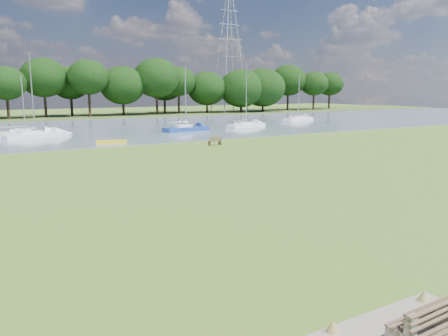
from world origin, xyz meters
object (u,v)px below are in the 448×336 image
sailboat_2 (185,127)px  sailboat_6 (246,124)px  riverbank_bench (215,141)px  bench_pair (432,326)px  sailboat_0 (298,118)px  sailboat_3 (34,133)px  pylon (229,37)px  sailboat_5 (25,132)px  kayak (112,142)px

sailboat_2 → sailboat_6: 10.35m
riverbank_bench → bench_pair: bearing=-115.8°
bench_pair → riverbank_bench: bench_pair is taller
sailboat_0 → sailboat_3: bearing=170.7°
bench_pair → sailboat_0: (41.26, 53.82, 0.02)m
riverbank_bench → sailboat_0: 35.80m
pylon → sailboat_0: bearing=-98.0°
sailboat_2 → sailboat_3: 18.16m
bench_pair → riverbank_bench: (12.71, 32.22, -0.06)m
sailboat_3 → sailboat_5: size_ratio=1.35×
pylon → sailboat_0: pylon is taller
kayak → sailboat_6: bearing=44.0°
riverbank_bench → sailboat_0: size_ratio=0.18×
kayak → sailboat_3: size_ratio=0.33×
bench_pair → sailboat_0: 67.82m
kayak → sailboat_0: 39.95m
bench_pair → sailboat_6: size_ratio=0.20×
sailboat_3 → sailboat_6: 28.34m
kayak → riverbank_bench: bearing=-16.0°
kayak → sailboat_2: bearing=54.7°
kayak → pylon: (41.26, 45.27, 17.06)m
bench_pair → sailboat_3: bearing=90.6°
sailboat_0 → sailboat_6: (-14.69, -5.94, -0.02)m
pylon → sailboat_5: bearing=-145.4°
sailboat_5 → sailboat_0: bearing=9.6°
sailboat_6 → sailboat_5: bearing=160.1°
bench_pair → sailboat_0: size_ratio=0.23×
sailboat_6 → sailboat_0: bearing=7.8°
bench_pair → pylon: size_ratio=0.07×
bench_pair → sailboat_5: size_ratio=0.26×
riverbank_bench → sailboat_2: bearing=71.7°
sailboat_5 → riverbank_bench: bearing=-45.0°
kayak → sailboat_0: sailboat_0 is taller
sailboat_6 → sailboat_3: bearing=164.8°
kayak → sailboat_0: size_ratio=0.39×
riverbank_bench → sailboat_3: sailboat_3 is taller
riverbank_bench → sailboat_0: sailboat_0 is taller
pylon → sailboat_2: 50.35m
sailboat_5 → sailboat_6: 29.23m
sailboat_5 → sailboat_6: bearing=-0.0°
pylon → sailboat_3: pylon is taller
sailboat_0 → sailboat_2: sailboat_2 is taller
riverbank_bench → sailboat_5: 24.03m
kayak → sailboat_2: sailboat_2 is taller
kayak → sailboat_6: size_ratio=0.33×
sailboat_0 → sailboat_3: size_ratio=0.84×
riverbank_bench → sailboat_2: (3.59, 14.33, 0.13)m
kayak → sailboat_0: (36.99, 15.09, 0.31)m
bench_pair → kayak: (4.27, 38.73, -0.29)m
riverbank_bench → kayak: riverbank_bench is taller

